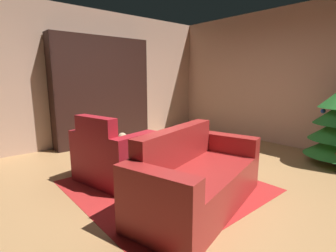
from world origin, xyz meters
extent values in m
plane|color=#9D7347|center=(0.00, 0.00, 0.00)|extent=(6.92, 6.92, 0.00)
cube|color=tan|center=(0.00, 2.91, 1.39)|extent=(5.68, 0.06, 2.79)
cube|color=tan|center=(-2.81, 0.00, 1.39)|extent=(0.06, 5.89, 2.79)
cube|color=maroon|center=(0.01, -0.32, 0.00)|extent=(2.23, 2.18, 0.01)
cube|color=black|center=(-2.43, 0.12, 1.11)|extent=(0.03, 2.08, 2.22)
cube|color=black|center=(-2.59, 1.15, 1.11)|extent=(0.34, 0.02, 2.22)
cube|color=black|center=(-2.59, -0.90, 1.11)|extent=(0.34, 0.03, 2.22)
cube|color=black|center=(-2.59, 0.12, 0.01)|extent=(0.32, 2.03, 0.03)
cube|color=black|center=(-2.59, 0.12, 0.38)|extent=(0.32, 2.03, 0.03)
cube|color=black|center=(-2.59, 0.12, 0.74)|extent=(0.32, 2.03, 0.02)
cube|color=black|center=(-2.59, 0.12, 1.11)|extent=(0.32, 2.03, 0.02)
cube|color=black|center=(-2.59, 0.12, 1.48)|extent=(0.32, 2.03, 0.02)
cube|color=black|center=(-2.59, 0.12, 1.84)|extent=(0.32, 2.03, 0.02)
cube|color=black|center=(-2.59, 0.12, 2.21)|extent=(0.32, 2.03, 0.03)
cube|color=black|center=(-2.72, 0.12, 0.68)|extent=(0.05, 0.94, 0.59)
cube|color=black|center=(-2.69, 0.12, 0.68)|extent=(0.03, 0.97, 0.62)
cube|color=red|center=(-2.66, 1.09, 0.12)|extent=(0.18, 0.04, 0.19)
cube|color=#204B98|center=(-2.63, 1.04, 0.17)|extent=(0.24, 0.04, 0.30)
cube|color=#176C97|center=(-2.63, 0.99, 0.16)|extent=(0.24, 0.03, 0.27)
cube|color=#B4AB92|center=(-2.63, 0.94, 0.14)|extent=(0.23, 0.05, 0.22)
cube|color=#214D83|center=(-2.64, 0.89, 0.18)|extent=(0.23, 0.05, 0.31)
cube|color=purple|center=(-2.64, 0.84, 0.12)|extent=(0.22, 0.04, 0.20)
cube|color=red|center=(-2.65, 0.80, 0.18)|extent=(0.20, 0.03, 0.31)
cube|color=#442320|center=(-2.65, 0.76, 0.16)|extent=(0.19, 0.04, 0.26)
cube|color=#BBAB9C|center=(-2.64, 0.71, 0.16)|extent=(0.22, 0.05, 0.26)
cube|color=#B92C2F|center=(-2.66, 1.06, 1.26)|extent=(0.19, 0.05, 0.28)
cube|color=#244B9A|center=(-2.64, 1.01, 1.26)|extent=(0.21, 0.05, 0.27)
cube|color=gold|center=(-2.66, 0.96, 1.26)|extent=(0.18, 0.04, 0.28)
cube|color=gold|center=(-2.62, 0.92, 1.26)|extent=(0.25, 0.03, 0.27)
cube|color=#105299|center=(-2.64, 0.88, 1.28)|extent=(0.22, 0.04, 0.31)
cube|color=orange|center=(-2.64, 0.84, 1.23)|extent=(0.21, 0.03, 0.21)
cube|color=navy|center=(-2.67, 0.80, 1.24)|extent=(0.15, 0.03, 0.23)
cube|color=#3F843B|center=(-2.65, 1.07, 1.60)|extent=(0.20, 0.04, 0.22)
cube|color=#B6AB98|center=(-2.65, 1.03, 1.63)|extent=(0.21, 0.03, 0.28)
cube|color=#0E8098|center=(-2.63, 0.98, 1.64)|extent=(0.24, 0.04, 0.30)
cube|color=#348541|center=(-2.64, 0.94, 1.63)|extent=(0.23, 0.04, 0.29)
cube|color=navy|center=(-2.64, 0.90, 1.60)|extent=(0.22, 0.03, 0.23)
cube|color=#4C3017|center=(-2.67, 0.87, 1.59)|extent=(0.17, 0.04, 0.20)
cube|color=orange|center=(-2.67, 0.82, 1.59)|extent=(0.16, 0.04, 0.20)
cube|color=orange|center=(-2.62, 0.78, 1.63)|extent=(0.26, 0.03, 0.27)
cube|color=purple|center=(-2.62, 0.74, 1.64)|extent=(0.26, 0.03, 0.29)
cube|color=orange|center=(-2.63, 1.07, 1.99)|extent=(0.24, 0.05, 0.27)
cube|color=teal|center=(-2.66, 1.02, 1.95)|extent=(0.19, 0.04, 0.19)
cube|color=#C13B26|center=(-2.65, 0.98, 1.96)|extent=(0.20, 0.04, 0.21)
cube|color=#B32A17|center=(-2.63, 0.93, 1.97)|extent=(0.24, 0.04, 0.23)
cube|color=teal|center=(-2.64, 0.89, 2.00)|extent=(0.22, 0.03, 0.30)
cube|color=orange|center=(-2.67, 0.85, 1.98)|extent=(0.16, 0.05, 0.24)
cube|color=maroon|center=(-0.60, -0.74, 0.22)|extent=(0.79, 0.83, 0.43)
cube|color=maroon|center=(-0.54, -1.01, 0.68)|extent=(0.67, 0.29, 0.50)
cube|color=maroon|center=(-0.20, -0.65, 0.35)|extent=(0.32, 0.72, 0.71)
cube|color=maroon|center=(-1.00, -0.83, 0.35)|extent=(0.32, 0.72, 0.71)
ellipsoid|color=#9C8765|center=(-0.57, -0.66, 0.52)|extent=(0.31, 0.24, 0.18)
sphere|color=#9C8765|center=(-0.67, -0.55, 0.58)|extent=(0.13, 0.13, 0.13)
cube|color=maroon|center=(0.66, -0.37, 0.22)|extent=(1.14, 1.55, 0.43)
cube|color=maroon|center=(0.36, -0.46, 0.64)|extent=(0.54, 1.38, 0.42)
cube|color=maroon|center=(0.87, -1.14, 0.33)|extent=(0.82, 0.40, 0.67)
cube|color=maroon|center=(0.45, 0.39, 0.33)|extent=(0.82, 0.40, 0.67)
cylinder|color=black|center=(0.19, -0.32, 0.20)|extent=(0.04, 0.04, 0.40)
cylinder|color=black|center=(-0.11, -0.13, 0.20)|extent=(0.04, 0.04, 0.40)
cylinder|color=black|center=(-0.13, -0.47, 0.20)|extent=(0.04, 0.04, 0.40)
cylinder|color=silver|center=(-0.01, -0.31, 0.41)|extent=(0.73, 0.73, 0.02)
cube|color=#368943|center=(0.03, -0.29, 0.43)|extent=(0.21, 0.14, 0.02)
cube|color=#447E54|center=(0.02, -0.29, 0.45)|extent=(0.22, 0.16, 0.02)
cube|color=gray|center=(0.03, -0.29, 0.47)|extent=(0.19, 0.17, 0.02)
cube|color=red|center=(0.03, -0.29, 0.50)|extent=(0.18, 0.12, 0.03)
cylinder|color=#532716|center=(-0.02, -0.51, 0.52)|extent=(0.07, 0.07, 0.21)
cylinder|color=#532716|center=(-0.02, -0.51, 0.66)|extent=(0.03, 0.03, 0.07)
cylinder|color=brown|center=(1.19, 2.34, 0.08)|extent=(0.08, 0.08, 0.15)
sphere|color=blue|center=(0.88, 2.44, 0.85)|extent=(0.08, 0.08, 0.08)
sphere|color=blue|center=(1.00, 2.65, 0.59)|extent=(0.06, 0.06, 0.06)
camera|label=1|loc=(2.44, -2.36, 1.43)|focal=27.34mm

